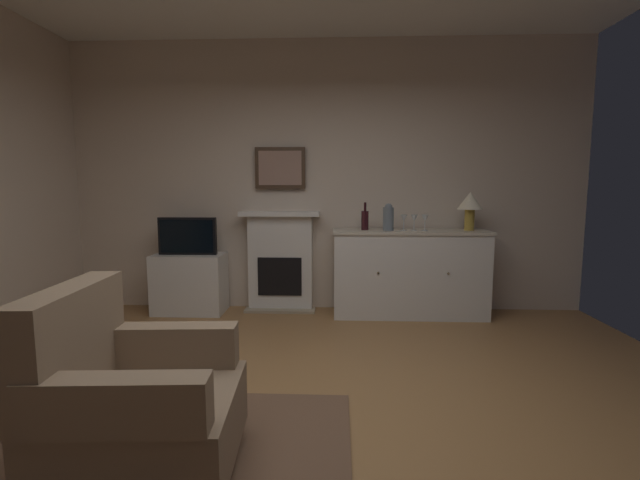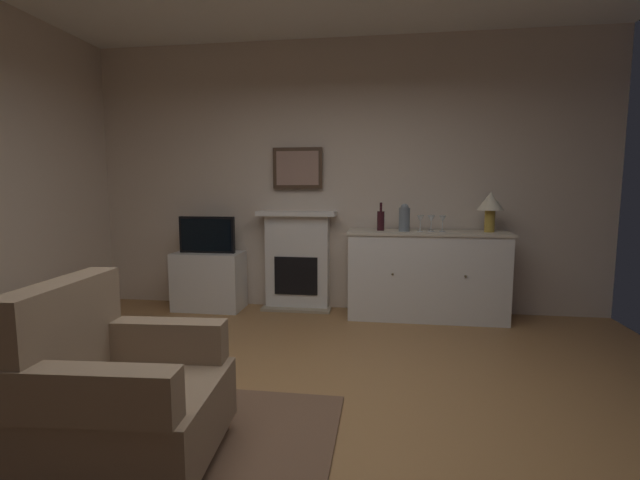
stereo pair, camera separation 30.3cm
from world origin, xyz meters
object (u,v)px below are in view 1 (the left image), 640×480
(table_lamp, at_px, (470,204))
(vase_decorative, at_px, (388,217))
(wine_glass_left, at_px, (404,219))
(wine_glass_right, at_px, (425,219))
(framed_picture, at_px, (280,168))
(armchair, at_px, (133,401))
(wine_glass_center, at_px, (414,219))
(tv_cabinet, at_px, (190,283))
(wine_bottle, at_px, (365,220))
(tv_set, at_px, (187,236))
(sideboard_cabinet, at_px, (409,273))
(fireplace_unit, at_px, (281,261))

(table_lamp, bearing_deg, vase_decorative, -176.60)
(wine_glass_left, distance_m, wine_glass_right, 0.22)
(framed_picture, bearing_deg, armchair, -95.68)
(wine_glass_center, height_order, tv_cabinet, wine_glass_center)
(wine_glass_left, bearing_deg, wine_glass_center, 10.63)
(wine_bottle, relative_size, vase_decorative, 1.03)
(table_lamp, distance_m, tv_cabinet, 3.10)
(tv_set, bearing_deg, sideboard_cabinet, 0.20)
(sideboard_cabinet, height_order, wine_glass_left, wine_glass_left)
(sideboard_cabinet, xyz_separation_m, table_lamp, (0.60, 0.00, 0.74))
(vase_decorative, distance_m, tv_set, 2.14)
(wine_glass_right, bearing_deg, table_lamp, 4.26)
(vase_decorative, bearing_deg, tv_set, 178.88)
(fireplace_unit, xyz_separation_m, table_lamp, (2.00, -0.18, 0.65))
(sideboard_cabinet, bearing_deg, vase_decorative, -168.16)
(wine_glass_right, xyz_separation_m, tv_set, (-2.51, 0.03, -0.19))
(fireplace_unit, distance_m, framed_picture, 1.02)
(fireplace_unit, bearing_deg, wine_glass_left, -9.75)
(wine_bottle, bearing_deg, tv_set, -179.64)
(table_lamp, height_order, wine_glass_center, table_lamp)
(fireplace_unit, distance_m, tv_set, 1.04)
(sideboard_cabinet, xyz_separation_m, tv_cabinet, (-2.37, 0.02, -0.14))
(framed_picture, distance_m, wine_glass_right, 1.65)
(sideboard_cabinet, distance_m, wine_glass_right, 0.60)
(tv_cabinet, bearing_deg, fireplace_unit, 9.45)
(tv_cabinet, distance_m, tv_set, 0.52)
(wine_glass_right, bearing_deg, tv_set, 179.40)
(fireplace_unit, height_order, sideboard_cabinet, fireplace_unit)
(sideboard_cabinet, distance_m, tv_cabinet, 2.37)
(wine_glass_right, bearing_deg, vase_decorative, -177.66)
(wine_bottle, bearing_deg, tv_cabinet, 179.66)
(table_lamp, height_order, armchair, table_lamp)
(wine_bottle, bearing_deg, wine_glass_right, -3.54)
(wine_bottle, height_order, tv_set, wine_bottle)
(wine_bottle, xyz_separation_m, tv_set, (-1.89, -0.01, -0.18))
(tv_cabinet, bearing_deg, wine_glass_right, -1.13)
(wine_bottle, bearing_deg, vase_decorative, -12.69)
(fireplace_unit, xyz_separation_m, framed_picture, (0.00, 0.05, 1.02))
(wine_glass_right, distance_m, tv_set, 2.52)
(table_lamp, bearing_deg, wine_bottle, 179.80)
(framed_picture, height_order, vase_decorative, framed_picture)
(tv_cabinet, relative_size, tv_set, 1.21)
(sideboard_cabinet, xyz_separation_m, wine_bottle, (-0.48, 0.00, 0.56))
(wine_glass_left, height_order, armchair, wine_glass_left)
(fireplace_unit, xyz_separation_m, vase_decorative, (1.16, -0.23, 0.51))
(table_lamp, xyz_separation_m, wine_glass_left, (-0.68, -0.05, -0.16))
(tv_set, relative_size, armchair, 0.67)
(armchair, bearing_deg, wine_glass_center, 57.64)
(wine_bottle, relative_size, wine_glass_left, 1.76)
(wine_glass_center, bearing_deg, wine_glass_left, -169.37)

